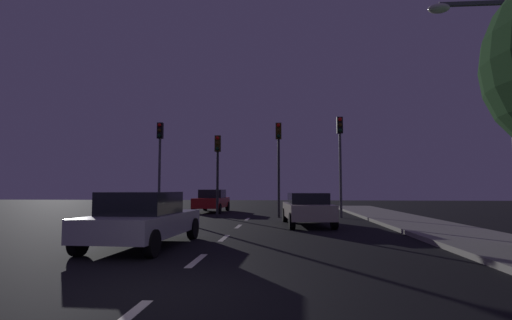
# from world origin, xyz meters

# --- Properties ---
(ground_plane) EXTENTS (80.00, 80.00, 0.00)m
(ground_plane) POSITION_xyz_m (0.00, 7.00, 0.00)
(ground_plane) COLOR black
(sidewalk_curb_right) EXTENTS (3.00, 40.00, 0.15)m
(sidewalk_curb_right) POSITION_xyz_m (7.50, 7.00, 0.07)
(sidewalk_curb_right) COLOR gray
(sidewalk_curb_right) RESTS_ON ground_plane
(lane_stripe_nearest) EXTENTS (0.16, 1.60, 0.01)m
(lane_stripe_nearest) POSITION_xyz_m (0.00, -1.20, 0.00)
(lane_stripe_nearest) COLOR silver
(lane_stripe_nearest) RESTS_ON ground_plane
(lane_stripe_second) EXTENTS (0.16, 1.60, 0.01)m
(lane_stripe_second) POSITION_xyz_m (0.00, 2.60, 0.00)
(lane_stripe_second) COLOR silver
(lane_stripe_second) RESTS_ON ground_plane
(lane_stripe_third) EXTENTS (0.16, 1.60, 0.01)m
(lane_stripe_third) POSITION_xyz_m (0.00, 6.40, 0.00)
(lane_stripe_third) COLOR silver
(lane_stripe_third) RESTS_ON ground_plane
(lane_stripe_fourth) EXTENTS (0.16, 1.60, 0.01)m
(lane_stripe_fourth) POSITION_xyz_m (0.00, 10.20, 0.00)
(lane_stripe_fourth) COLOR silver
(lane_stripe_fourth) RESTS_ON ground_plane
(lane_stripe_fifth) EXTENTS (0.16, 1.60, 0.01)m
(lane_stripe_fifth) POSITION_xyz_m (0.00, 14.00, 0.00)
(lane_stripe_fifth) COLOR silver
(lane_stripe_fifth) RESTS_ON ground_plane
(traffic_signal_far_left) EXTENTS (0.32, 0.38, 5.29)m
(traffic_signal_far_left) POSITION_xyz_m (-5.08, 15.24, 3.68)
(traffic_signal_far_left) COLOR #4C4C51
(traffic_signal_far_left) RESTS_ON ground_plane
(traffic_signal_center_left) EXTENTS (0.32, 0.38, 4.52)m
(traffic_signal_center_left) POSITION_xyz_m (-1.79, 15.24, 3.19)
(traffic_signal_center_left) COLOR #2D2D30
(traffic_signal_center_left) RESTS_ON ground_plane
(traffic_signal_center_right) EXTENTS (0.32, 0.38, 5.19)m
(traffic_signal_center_right) POSITION_xyz_m (1.60, 15.24, 3.62)
(traffic_signal_center_right) COLOR #2D2D30
(traffic_signal_center_right) RESTS_ON ground_plane
(traffic_signal_far_right) EXTENTS (0.32, 0.38, 5.48)m
(traffic_signal_far_right) POSITION_xyz_m (4.95, 15.24, 3.80)
(traffic_signal_far_right) COLOR #4C4C51
(traffic_signal_far_right) RESTS_ON ground_plane
(car_stopped_ahead) EXTENTS (2.16, 4.58, 1.38)m
(car_stopped_ahead) POSITION_xyz_m (2.88, 10.89, 0.72)
(car_stopped_ahead) COLOR beige
(car_stopped_ahead) RESTS_ON ground_plane
(car_adjacent_lane) EXTENTS (2.17, 4.49, 1.47)m
(car_adjacent_lane) POSITION_xyz_m (-1.92, 4.50, 0.75)
(car_adjacent_lane) COLOR silver
(car_adjacent_lane) RESTS_ON ground_plane
(car_oncoming_far) EXTENTS (1.91, 4.39, 1.51)m
(car_oncoming_far) POSITION_xyz_m (-3.00, 20.03, 0.76)
(car_oncoming_far) COLOR #B21919
(car_oncoming_far) RESTS_ON ground_plane
(street_lamp_right) EXTENTS (2.15, 0.36, 6.53)m
(street_lamp_right) POSITION_xyz_m (7.43, 4.40, 4.00)
(street_lamp_right) COLOR #4C4C51
(street_lamp_right) RESTS_ON ground_plane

